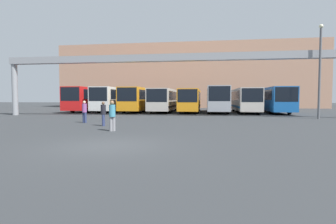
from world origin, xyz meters
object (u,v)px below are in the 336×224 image
object	(u,v)px
pedestrian_near_left	(112,115)
pedestrian_mid_right	(84,111)
bus_slot_2	(138,98)
pedestrian_far_center	(103,113)
bus_slot_0	(92,98)
bus_slot_5	(217,98)
bus_slot_4	(190,99)
bus_slot_6	(245,99)
bus_slot_1	(116,98)
bus_slot_7	(272,99)
bus_slot_3	(165,99)
lamp_post	(320,68)

from	to	relation	value
pedestrian_near_left	pedestrian_mid_right	bearing A→B (deg)	101.86
bus_slot_2	pedestrian_far_center	distance (m)	17.82
pedestrian_far_center	bus_slot_2	bearing A→B (deg)	172.40
bus_slot_0	bus_slot_5	world-z (taller)	bus_slot_5
bus_slot_4	pedestrian_mid_right	bearing A→B (deg)	-112.94
bus_slot_5	bus_slot_6	size ratio (longest dim) A/B	0.91
bus_slot_1	bus_slot_7	distance (m)	20.96
bus_slot_3	pedestrian_mid_right	distance (m)	16.93
bus_slot_6	pedestrian_far_center	size ratio (longest dim) A/B	6.95
bus_slot_0	lamp_post	bearing A→B (deg)	-21.19
bus_slot_3	pedestrian_far_center	world-z (taller)	bus_slot_3
bus_slot_5	bus_slot_3	bearing A→B (deg)	172.98
bus_slot_0	bus_slot_7	size ratio (longest dim) A/B	1.02
lamp_post	pedestrian_mid_right	bearing A→B (deg)	-160.86
bus_slot_0	pedestrian_far_center	xyz separation A→B (m)	(9.23, -18.70, -1.02)
bus_slot_1	lamp_post	bearing A→B (deg)	-23.88
bus_slot_1	bus_slot_5	size ratio (longest dim) A/B	1.19
bus_slot_6	pedestrian_far_center	xyz separation A→B (m)	(-11.73, -18.14, -0.89)
bus_slot_5	pedestrian_mid_right	xyz separation A→B (m)	(-10.52, -15.68, -1.01)
pedestrian_far_center	lamp_post	xyz separation A→B (m)	(16.85, 8.59, 3.70)
bus_slot_5	pedestrian_near_left	bearing A→B (deg)	-108.33
bus_slot_1	bus_slot_5	bearing A→B (deg)	-3.95
pedestrian_mid_right	lamp_post	distance (m)	20.58
lamp_post	bus_slot_7	bearing A→B (deg)	99.21
bus_slot_3	bus_slot_7	bearing A→B (deg)	0.46
bus_slot_2	pedestrian_far_center	bearing A→B (deg)	-82.76
bus_slot_0	pedestrian_mid_right	size ratio (longest dim) A/B	7.46
bus_slot_3	lamp_post	distance (m)	18.68
pedestrian_near_left	lamp_post	size ratio (longest dim) A/B	0.20
bus_slot_3	pedestrian_near_left	xyz separation A→B (m)	(0.30, -21.03, -0.84)
bus_slot_3	bus_slot_4	xyz separation A→B (m)	(3.49, 0.07, -0.03)
pedestrian_near_left	bus_slot_1	bearing A→B (deg)	80.38
bus_slot_2	pedestrian_mid_right	bearing A→B (deg)	-90.15
bus_slot_4	pedestrian_far_center	bearing A→B (deg)	-104.35
bus_slot_1	bus_slot_7	xyz separation A→B (m)	(20.96, 0.01, -0.06)
bus_slot_7	lamp_post	xyz separation A→B (m)	(1.62, -10.01, 2.76)
pedestrian_near_left	lamp_post	bearing A→B (deg)	7.40
bus_slot_0	bus_slot_5	distance (m)	17.50
bus_slot_5	lamp_post	world-z (taller)	lamp_post
bus_slot_4	bus_slot_5	xyz separation A→B (m)	(3.49, -0.93, 0.18)
bus_slot_4	lamp_post	bearing A→B (deg)	-39.48
bus_slot_2	bus_slot_6	distance (m)	13.98
bus_slot_7	pedestrian_far_center	bearing A→B (deg)	-129.31
bus_slot_6	bus_slot_0	bearing A→B (deg)	178.49
lamp_post	pedestrian_far_center	bearing A→B (deg)	-152.99
bus_slot_6	pedestrian_near_left	size ratio (longest dim) A/B	6.60
bus_slot_2	pedestrian_mid_right	size ratio (longest dim) A/B	6.20
bus_slot_2	bus_slot_0	bearing A→B (deg)	171.46
bus_slot_7	pedestrian_mid_right	xyz separation A→B (m)	(-17.51, -16.65, -0.92)
bus_slot_5	lamp_post	bearing A→B (deg)	-46.38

